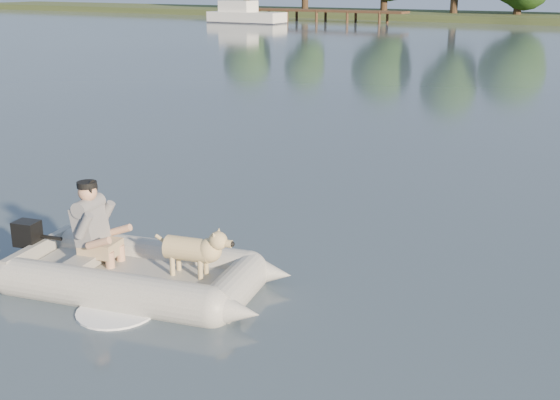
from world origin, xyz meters
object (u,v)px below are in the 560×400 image
Objects in this scene: dock at (311,15)px; dinghy at (139,243)px; dog at (189,253)px; cabin_cruiser at (246,12)px; man at (91,221)px.

dock is 57.87m from dinghy.
dinghy is 5.08× the size of dog.
dog is at bearing 4.57° from dinghy.
cabin_cruiser is at bearing -123.75° from dock.
man reaches higher than dock.
dog is (25.80, -51.93, -0.02)m from dock.
cabin_cruiser is at bearing 109.40° from man.
dock is 19.96× the size of dog.
dinghy is 0.64× the size of cabin_cruiser.
dog is at bearing -57.06° from cabin_cruiser.
man reaches higher than dinghy.
dinghy is 0.70m from man.
cabin_cruiser reaches higher than dinghy.
dinghy reaches higher than dock.
cabin_cruiser reaches higher than dock.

